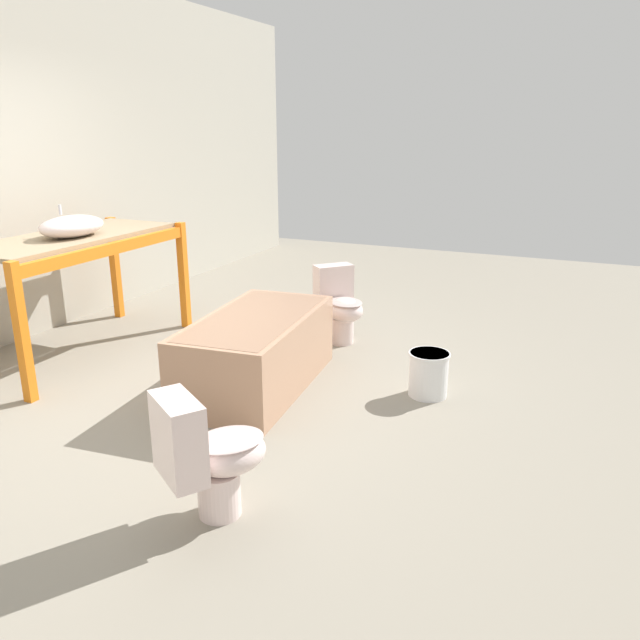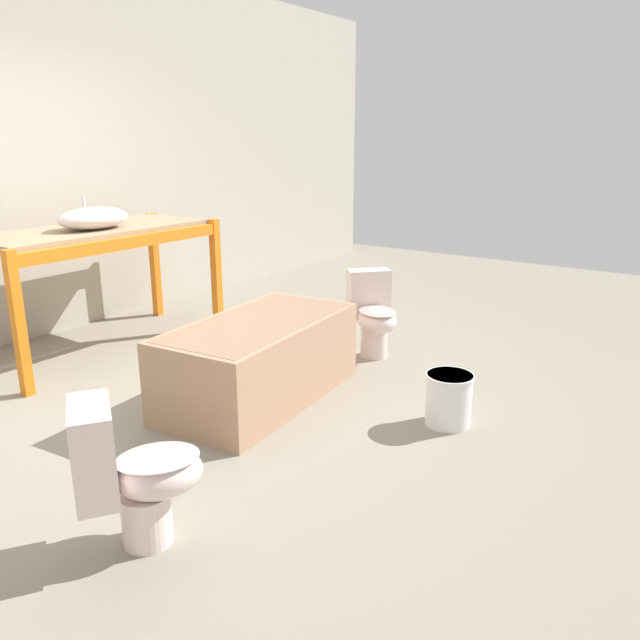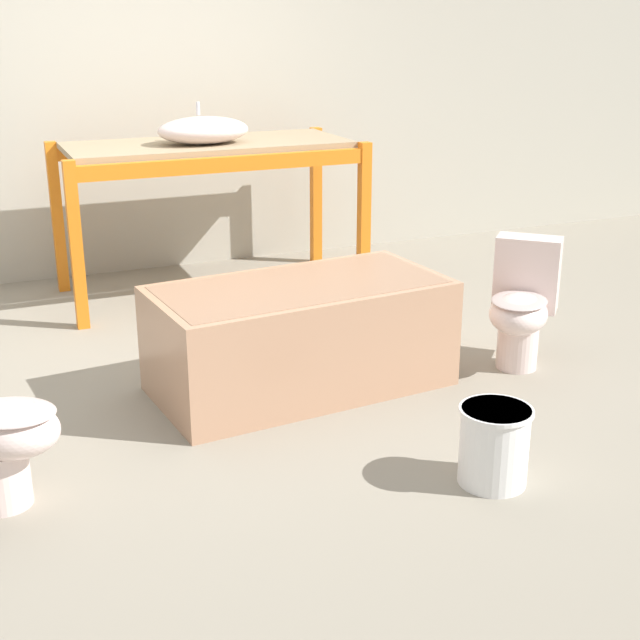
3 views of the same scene
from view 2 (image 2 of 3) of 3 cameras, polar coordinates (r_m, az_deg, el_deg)
The scene contains 7 objects.
ground_plane at distance 4.36m, azimuth -13.66°, elevation -6.74°, with size 12.00×12.00×0.00m, color gray.
shelving_rack at distance 5.28m, azimuth -19.88°, elevation 6.43°, with size 1.91×0.88×0.99m.
sink_basin at distance 5.16m, azimuth -20.00°, elevation 8.75°, with size 0.58×0.38×0.25m.
bathtub_main at distance 4.12m, azimuth -5.57°, elevation -3.14°, with size 1.49×0.84×0.54m.
toilet_near at distance 2.77m, azimuth -16.74°, elevation -13.23°, with size 0.60×0.55×0.66m.
toilet_far at distance 4.92m, azimuth 4.89°, elevation 0.56°, with size 0.58×0.59×0.66m.
bucket_white at distance 3.86m, azimuth 11.69°, elevation -7.02°, with size 0.29×0.29×0.32m.
Camera 2 is at (-2.60, -3.07, 1.68)m, focal length 35.00 mm.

